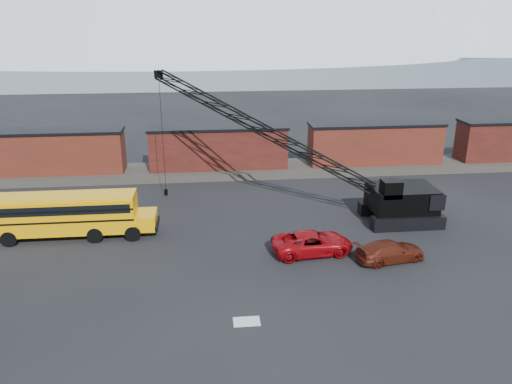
{
  "coord_description": "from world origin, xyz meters",
  "views": [
    {
      "loc": [
        -1.35,
        -26.21,
        15.11
      ],
      "look_at": [
        2.23,
        7.73,
        3.0
      ],
      "focal_mm": 35.0,
      "sensor_mm": 36.0,
      "label": 1
    }
  ],
  "objects_px": {
    "red_pickup": "(313,243)",
    "crawler_crane": "(267,132)",
    "maroon_suv": "(390,251)",
    "school_bus": "(70,214)"
  },
  "relations": [
    {
      "from": "red_pickup",
      "to": "crawler_crane",
      "type": "relative_size",
      "value": 0.25
    },
    {
      "from": "red_pickup",
      "to": "maroon_suv",
      "type": "relative_size",
      "value": 1.18
    },
    {
      "from": "red_pickup",
      "to": "crawler_crane",
      "type": "xyz_separation_m",
      "value": [
        -1.99,
        8.66,
        5.66
      ]
    },
    {
      "from": "crawler_crane",
      "to": "school_bus",
      "type": "bearing_deg",
      "value": -163.82
    },
    {
      "from": "school_bus",
      "to": "maroon_suv",
      "type": "xyz_separation_m",
      "value": [
        21.49,
        -5.98,
        -1.12
      ]
    },
    {
      "from": "school_bus",
      "to": "crawler_crane",
      "type": "relative_size",
      "value": 0.54
    },
    {
      "from": "school_bus",
      "to": "crawler_crane",
      "type": "xyz_separation_m",
      "value": [
        14.7,
        4.27,
        4.62
      ]
    },
    {
      "from": "school_bus",
      "to": "crawler_crane",
      "type": "bearing_deg",
      "value": 16.18
    },
    {
      "from": "school_bus",
      "to": "red_pickup",
      "type": "height_order",
      "value": "school_bus"
    },
    {
      "from": "red_pickup",
      "to": "crawler_crane",
      "type": "distance_m",
      "value": 10.54
    }
  ]
}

